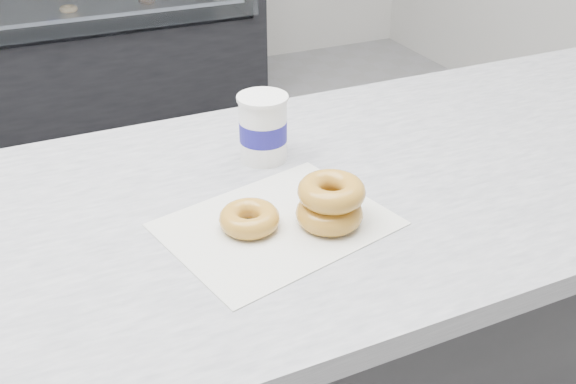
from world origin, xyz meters
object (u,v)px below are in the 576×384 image
object	(u,v)px
display_case	(28,27)
coffee_cup	(263,127)
donut_single	(249,218)
donut_stack	(330,202)

from	to	relation	value
display_case	coffee_cup	xyz separation A→B (m)	(0.27, -2.59, 0.47)
display_case	donut_single	bearing A→B (deg)	-86.84
donut_single	coffee_cup	bearing A→B (deg)	62.07
donut_single	donut_stack	distance (m)	0.13
donut_single	donut_stack	bearing A→B (deg)	-17.89
donut_stack	coffee_cup	distance (m)	0.25
display_case	donut_stack	world-z (taller)	display_case
donut_stack	coffee_cup	size ratio (longest dim) A/B	0.97
display_case	donut_stack	size ratio (longest dim) A/B	19.69
donut_stack	donut_single	bearing A→B (deg)	162.11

